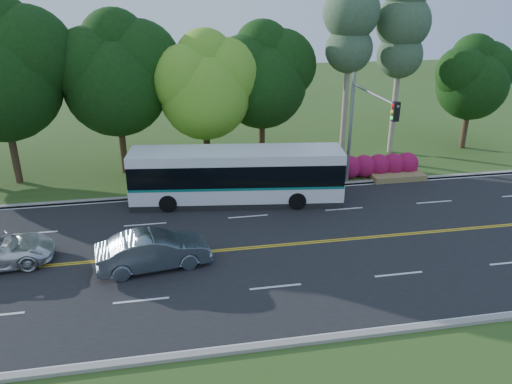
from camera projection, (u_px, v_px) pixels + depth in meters
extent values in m
plane|color=#35531B|center=(270.00, 246.00, 24.11)|extent=(120.00, 120.00, 0.00)
cube|color=black|center=(270.00, 246.00, 24.10)|extent=(60.00, 14.00, 0.02)
cube|color=gray|center=(246.00, 190.00, 30.58)|extent=(60.00, 0.30, 0.15)
cube|color=gray|center=(312.00, 341.00, 17.58)|extent=(60.00, 0.30, 0.15)
cube|color=#35531B|center=(242.00, 180.00, 32.27)|extent=(60.00, 4.00, 0.10)
cube|color=gold|center=(270.00, 247.00, 24.03)|extent=(57.00, 0.10, 0.00)
cube|color=gold|center=(270.00, 245.00, 24.17)|extent=(57.00, 0.10, 0.00)
cube|color=silver|center=(141.00, 300.00, 19.92)|extent=(2.20, 0.12, 0.00)
cube|color=silver|center=(276.00, 287.00, 20.83)|extent=(2.20, 0.12, 0.00)
cube|color=silver|center=(399.00, 274.00, 21.74)|extent=(2.20, 0.12, 0.00)
cube|color=silver|center=(512.00, 263.00, 22.66)|extent=(2.20, 0.12, 0.00)
cube|color=silver|center=(35.00, 233.00, 25.38)|extent=(2.20, 0.12, 0.00)
cube|color=silver|center=(145.00, 224.00, 26.29)|extent=(2.20, 0.12, 0.00)
cube|color=silver|center=(248.00, 216.00, 27.20)|extent=(2.20, 0.12, 0.00)
cube|color=silver|center=(344.00, 209.00, 28.11)|extent=(2.20, 0.12, 0.00)
cube|color=silver|center=(434.00, 202.00, 29.02)|extent=(2.20, 0.12, 0.00)
cube|color=silver|center=(247.00, 193.00, 30.33)|extent=(57.00, 0.12, 0.00)
cube|color=silver|center=(309.00, 336.00, 17.87)|extent=(57.00, 0.12, 0.00)
cylinder|color=black|center=(14.00, 154.00, 31.04)|extent=(0.44, 0.44, 3.96)
sphere|color=black|center=(0.00, 81.00, 29.32)|extent=(7.20, 7.20, 7.20)
sphere|color=black|center=(26.00, 55.00, 29.31)|extent=(5.76, 5.76, 5.76)
cylinder|color=black|center=(123.00, 147.00, 33.09)|extent=(0.44, 0.44, 3.60)
sphere|color=black|center=(116.00, 84.00, 31.52)|extent=(6.60, 6.60, 6.60)
sphere|color=black|center=(139.00, 62.00, 31.54)|extent=(5.28, 5.28, 5.28)
sphere|color=black|center=(92.00, 67.00, 30.68)|extent=(4.95, 4.95, 4.95)
sphere|color=black|center=(114.00, 43.00, 30.96)|extent=(4.29, 4.29, 4.29)
cylinder|color=black|center=(207.00, 149.00, 33.16)|extent=(0.44, 0.44, 3.24)
sphere|color=#63A321|center=(205.00, 94.00, 31.77)|extent=(5.80, 5.80, 5.80)
sphere|color=#63A321|center=(224.00, 75.00, 31.81)|extent=(4.64, 4.64, 4.64)
sphere|color=#63A321|center=(186.00, 79.00, 31.01)|extent=(4.35, 4.35, 4.35)
sphere|color=#63A321|center=(205.00, 59.00, 31.32)|extent=(3.77, 3.77, 3.77)
cylinder|color=black|center=(262.00, 139.00, 35.15)|extent=(0.44, 0.44, 3.42)
sphere|color=black|center=(262.00, 84.00, 33.70)|extent=(6.00, 6.00, 6.00)
sphere|color=black|center=(281.00, 65.00, 33.74)|extent=(4.80, 4.80, 4.80)
sphere|color=black|center=(245.00, 69.00, 32.92)|extent=(4.50, 4.50, 4.50)
sphere|color=black|center=(263.00, 49.00, 33.22)|extent=(3.90, 3.90, 3.90)
cylinder|color=gray|center=(346.00, 90.00, 34.93)|extent=(0.40, 0.40, 9.80)
sphere|color=#355435|center=(349.00, 49.00, 33.86)|extent=(3.23, 3.23, 3.23)
sphere|color=#355435|center=(351.00, 12.00, 32.95)|extent=(3.80, 3.80, 3.80)
cylinder|color=gray|center=(396.00, 92.00, 36.18)|extent=(0.40, 0.40, 9.10)
sphere|color=#355435|center=(400.00, 55.00, 35.19)|extent=(3.23, 3.23, 3.23)
sphere|color=#355435|center=(403.00, 22.00, 34.34)|extent=(3.80, 3.80, 3.80)
cylinder|color=black|center=(465.00, 128.00, 38.33)|extent=(0.44, 0.44, 3.06)
sphere|color=black|center=(472.00, 85.00, 37.05)|extent=(5.20, 5.20, 5.20)
sphere|color=black|center=(486.00, 69.00, 37.12)|extent=(4.16, 4.16, 4.16)
sphere|color=black|center=(462.00, 73.00, 36.35)|extent=(3.90, 3.90, 3.90)
sphere|color=black|center=(474.00, 57.00, 36.68)|extent=(3.38, 3.38, 3.38)
sphere|color=maroon|center=(290.00, 171.00, 31.77)|extent=(1.50, 1.50, 1.50)
sphere|color=maroon|center=(305.00, 170.00, 31.94)|extent=(1.50, 1.50, 1.50)
sphere|color=maroon|center=(320.00, 169.00, 32.11)|extent=(1.50, 1.50, 1.50)
sphere|color=maroon|center=(335.00, 168.00, 32.27)|extent=(1.50, 1.50, 1.50)
sphere|color=maroon|center=(350.00, 167.00, 32.44)|extent=(1.50, 1.50, 1.50)
sphere|color=maroon|center=(364.00, 166.00, 32.60)|extent=(1.50, 1.50, 1.50)
sphere|color=maroon|center=(379.00, 165.00, 32.77)|extent=(1.50, 1.50, 1.50)
sphere|color=maroon|center=(393.00, 164.00, 32.93)|extent=(1.50, 1.50, 1.50)
sphere|color=maroon|center=(407.00, 164.00, 33.10)|extent=(1.50, 1.50, 1.50)
cube|color=olive|center=(397.00, 176.00, 32.42)|extent=(3.50, 1.40, 0.40)
cylinder|color=gray|center=(350.00, 130.00, 30.49)|extent=(0.20, 0.20, 7.00)
cylinder|color=gray|center=(374.00, 94.00, 26.69)|extent=(0.14, 6.00, 0.14)
cube|color=black|center=(396.00, 112.00, 24.26)|extent=(0.32, 0.28, 0.95)
sphere|color=red|center=(393.00, 106.00, 24.12)|extent=(0.18, 0.18, 0.18)
sphere|color=yellow|center=(392.00, 112.00, 24.23)|extent=(0.18, 0.18, 0.18)
sphere|color=#19D833|center=(392.00, 118.00, 24.34)|extent=(0.18, 0.18, 0.18)
cube|color=white|center=(237.00, 188.00, 28.75)|extent=(12.22, 4.08, 0.99)
cube|color=black|center=(237.00, 170.00, 28.32)|extent=(12.16, 4.12, 1.24)
cube|color=white|center=(236.00, 155.00, 27.98)|extent=(12.22, 4.08, 0.56)
cube|color=#0C6C60|center=(237.00, 181.00, 28.58)|extent=(12.16, 4.13, 0.14)
cube|color=black|center=(131.00, 170.00, 28.01)|extent=(0.36, 2.33, 1.70)
cube|color=#19E54C|center=(129.00, 154.00, 27.65)|extent=(0.25, 1.52, 0.22)
cube|color=black|center=(237.00, 199.00, 29.00)|extent=(12.20, 3.98, 0.35)
cylinder|color=black|center=(168.00, 203.00, 27.60)|extent=(1.03, 0.41, 1.00)
cylinder|color=black|center=(173.00, 187.00, 29.80)|extent=(1.03, 0.41, 1.00)
cylinder|color=black|center=(297.00, 201.00, 27.93)|extent=(1.03, 0.41, 1.00)
cylinder|color=black|center=(292.00, 185.00, 30.13)|extent=(1.03, 0.41, 1.00)
imported|color=slate|center=(153.00, 250.00, 22.03)|extent=(5.17, 2.48, 1.63)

